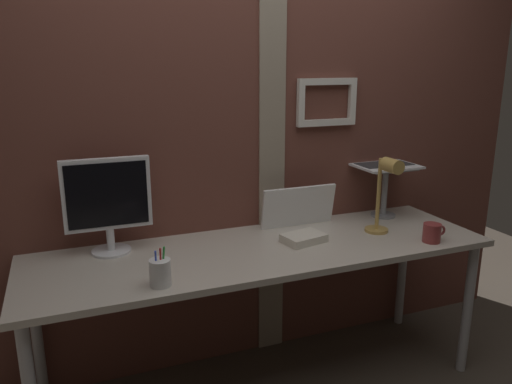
{
  "coord_description": "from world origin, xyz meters",
  "views": [
    {
      "loc": [
        -0.89,
        -1.95,
        1.61
      ],
      "look_at": [
        -0.05,
        0.19,
        1.0
      ],
      "focal_mm": 34.78,
      "sensor_mm": 36.0,
      "label": 1
    }
  ],
  "objects_px": {
    "whiteboard_panel": "(299,206)",
    "desk_lamp": "(385,187)",
    "pen_cup": "(160,272)",
    "laptop": "(379,154)",
    "coffee_mug": "(432,233)",
    "monitor": "(107,199)"
  },
  "relations": [
    {
      "from": "whiteboard_panel",
      "to": "coffee_mug",
      "type": "xyz_separation_m",
      "value": [
        0.5,
        -0.46,
        -0.06
      ]
    },
    {
      "from": "desk_lamp",
      "to": "coffee_mug",
      "type": "xyz_separation_m",
      "value": [
        0.16,
        -0.18,
        -0.2
      ]
    },
    {
      "from": "laptop",
      "to": "whiteboard_panel",
      "type": "bearing_deg",
      "value": -174.17
    },
    {
      "from": "laptop",
      "to": "coffee_mug",
      "type": "height_order",
      "value": "laptop"
    },
    {
      "from": "monitor",
      "to": "desk_lamp",
      "type": "bearing_deg",
      "value": -11.21
    },
    {
      "from": "whiteboard_panel",
      "to": "pen_cup",
      "type": "bearing_deg",
      "value": -151.12
    },
    {
      "from": "whiteboard_panel",
      "to": "desk_lamp",
      "type": "distance_m",
      "value": 0.46
    },
    {
      "from": "whiteboard_panel",
      "to": "desk_lamp",
      "type": "height_order",
      "value": "desk_lamp"
    },
    {
      "from": "desk_lamp",
      "to": "coffee_mug",
      "type": "bearing_deg",
      "value": -47.3
    },
    {
      "from": "monitor",
      "to": "whiteboard_panel",
      "type": "height_order",
      "value": "monitor"
    },
    {
      "from": "laptop",
      "to": "whiteboard_panel",
      "type": "height_order",
      "value": "laptop"
    },
    {
      "from": "monitor",
      "to": "pen_cup",
      "type": "height_order",
      "value": "monitor"
    },
    {
      "from": "monitor",
      "to": "coffee_mug",
      "type": "distance_m",
      "value": 1.56
    },
    {
      "from": "pen_cup",
      "to": "laptop",
      "type": "bearing_deg",
      "value": 20.62
    },
    {
      "from": "pen_cup",
      "to": "coffee_mug",
      "type": "height_order",
      "value": "pen_cup"
    },
    {
      "from": "whiteboard_panel",
      "to": "coffee_mug",
      "type": "bearing_deg",
      "value": -42.36
    },
    {
      "from": "pen_cup",
      "to": "coffee_mug",
      "type": "xyz_separation_m",
      "value": [
        1.33,
        -0.0,
        -0.01
      ]
    },
    {
      "from": "desk_lamp",
      "to": "pen_cup",
      "type": "relative_size",
      "value": 2.5
    },
    {
      "from": "monitor",
      "to": "pen_cup",
      "type": "distance_m",
      "value": 0.5
    },
    {
      "from": "pen_cup",
      "to": "monitor",
      "type": "bearing_deg",
      "value": 108.3
    },
    {
      "from": "monitor",
      "to": "desk_lamp",
      "type": "distance_m",
      "value": 1.34
    },
    {
      "from": "monitor",
      "to": "coffee_mug",
      "type": "height_order",
      "value": "monitor"
    }
  ]
}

